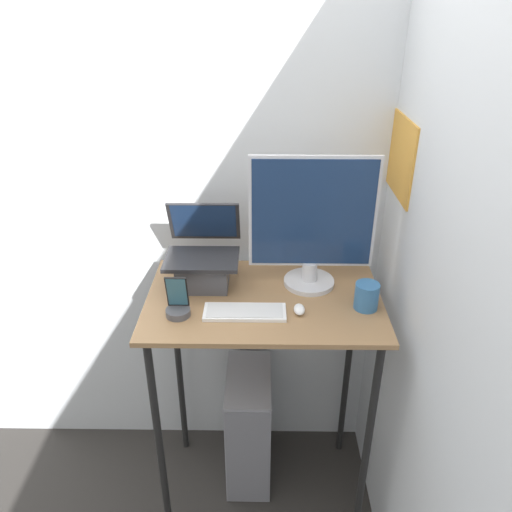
# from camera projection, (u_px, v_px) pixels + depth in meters

# --- Properties ---
(wall_back) EXTENTS (6.00, 0.05, 2.60)m
(wall_back) POSITION_uv_depth(u_px,v_px,m) (264.00, 214.00, 2.19)
(wall_back) COLOR silver
(wall_back) RESTS_ON ground_plane
(wall_side_right) EXTENTS (0.06, 6.00, 2.60)m
(wall_side_right) POSITION_uv_depth(u_px,v_px,m) (435.00, 298.00, 1.58)
(wall_side_right) COLOR silver
(wall_side_right) RESTS_ON ground_plane
(desk) EXTENTS (0.91, 0.59, 1.11)m
(desk) POSITION_uv_depth(u_px,v_px,m) (264.00, 331.00, 2.01)
(desk) COLOR #936D47
(desk) RESTS_ON ground_plane
(laptop) EXTENTS (0.29, 0.28, 0.32)m
(laptop) POSITION_uv_depth(u_px,v_px,m) (203.00, 264.00, 1.98)
(laptop) COLOR #4C4C51
(laptop) RESTS_ON desk
(monitor) EXTENTS (0.49, 0.20, 0.53)m
(monitor) POSITION_uv_depth(u_px,v_px,m) (312.00, 227.00, 1.91)
(monitor) COLOR silver
(monitor) RESTS_ON desk
(keyboard) EXTENTS (0.30, 0.11, 0.02)m
(keyboard) POSITION_uv_depth(u_px,v_px,m) (245.00, 312.00, 1.83)
(keyboard) COLOR white
(keyboard) RESTS_ON desk
(mouse) EXTENTS (0.04, 0.07, 0.03)m
(mouse) POSITION_uv_depth(u_px,v_px,m) (299.00, 309.00, 1.84)
(mouse) COLOR white
(mouse) RESTS_ON desk
(cell_phone) EXTENTS (0.09, 0.09, 0.16)m
(cell_phone) POSITION_uv_depth(u_px,v_px,m) (178.00, 306.00, 1.81)
(cell_phone) COLOR #4C4C51
(cell_phone) RESTS_ON desk
(computer_tower) EXTENTS (0.21, 0.40, 0.60)m
(computer_tower) POSITION_uv_depth(u_px,v_px,m) (249.00, 426.00, 2.42)
(computer_tower) COLOR gray
(computer_tower) RESTS_ON ground_plane
(mug) EXTENTS (0.09, 0.09, 0.10)m
(mug) POSITION_uv_depth(u_px,v_px,m) (367.00, 296.00, 1.85)
(mug) COLOR #336699
(mug) RESTS_ON desk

